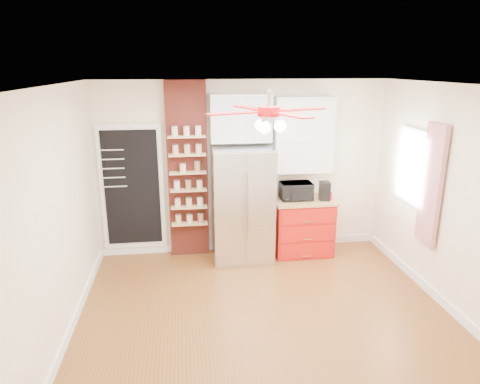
{
  "coord_description": "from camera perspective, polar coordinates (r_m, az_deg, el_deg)",
  "views": [
    {
      "loc": [
        -0.92,
        -4.47,
        2.89
      ],
      "look_at": [
        -0.18,
        0.9,
        1.29
      ],
      "focal_mm": 32.0,
      "sensor_mm": 36.0,
      "label": 1
    }
  ],
  "objects": [
    {
      "name": "floor",
      "position": [
        5.4,
        3.36,
        -15.91
      ],
      "size": [
        4.5,
        4.5,
        0.0
      ],
      "primitive_type": "plane",
      "color": "brown",
      "rests_on": "ground"
    },
    {
      "name": "ceiling",
      "position": [
        4.56,
        3.94,
        14.06
      ],
      "size": [
        4.5,
        4.5,
        0.0
      ],
      "primitive_type": "plane",
      "color": "white",
      "rests_on": "wall_back"
    },
    {
      "name": "wall_back",
      "position": [
        6.71,
        0.28,
        3.22
      ],
      "size": [
        4.5,
        0.02,
        2.7
      ],
      "primitive_type": "cube",
      "color": "#F1E2C2",
      "rests_on": "floor"
    },
    {
      "name": "wall_front",
      "position": [
        3.05,
        11.22,
        -14.21
      ],
      "size": [
        4.5,
        0.02,
        2.7
      ],
      "primitive_type": "cube",
      "color": "#F1E2C2",
      "rests_on": "floor"
    },
    {
      "name": "wall_left",
      "position": [
        4.91,
        -23.13,
        -3.18
      ],
      "size": [
        0.02,
        4.0,
        2.7
      ],
      "primitive_type": "cube",
      "color": "#F1E2C2",
      "rests_on": "floor"
    },
    {
      "name": "wall_right",
      "position": [
        5.69,
        26.45,
        -1.0
      ],
      "size": [
        0.02,
        4.0,
        2.7
      ],
      "primitive_type": "cube",
      "color": "#F1E2C2",
      "rests_on": "floor"
    },
    {
      "name": "chalkboard",
      "position": [
        6.72,
        -14.18,
        0.53
      ],
      "size": [
        0.95,
        0.05,
        1.95
      ],
      "color": "white",
      "rests_on": "wall_back"
    },
    {
      "name": "brick_pillar",
      "position": [
        6.57,
        -6.99,
        2.81
      ],
      "size": [
        0.6,
        0.16,
        2.7
      ],
      "primitive_type": "cube",
      "color": "maroon",
      "rests_on": "floor"
    },
    {
      "name": "fridge",
      "position": [
        6.48,
        0.3,
        -1.63
      ],
      "size": [
        0.9,
        0.7,
        1.75
      ],
      "primitive_type": "cube",
      "color": "silver",
      "rests_on": "floor"
    },
    {
      "name": "upper_glass_cabinet",
      "position": [
        6.39,
        0.06,
        9.85
      ],
      "size": [
        0.9,
        0.35,
        0.7
      ],
      "primitive_type": "cube",
      "color": "white",
      "rests_on": "wall_back"
    },
    {
      "name": "red_cabinet",
      "position": [
        6.86,
        8.3,
        -4.5
      ],
      "size": [
        0.94,
        0.64,
        0.9
      ],
      "color": "red",
      "rests_on": "floor"
    },
    {
      "name": "upper_shelf_unit",
      "position": [
        6.66,
        8.4,
        7.55
      ],
      "size": [
        0.9,
        0.3,
        1.15
      ],
      "primitive_type": "cube",
      "color": "white",
      "rests_on": "wall_back"
    },
    {
      "name": "window",
      "position": [
        6.36,
        22.1,
        3.11
      ],
      "size": [
        0.04,
        0.75,
        1.05
      ],
      "primitive_type": "cube",
      "color": "white",
      "rests_on": "wall_right"
    },
    {
      "name": "curtain",
      "position": [
        5.91,
        24.16,
        0.9
      ],
      "size": [
        0.06,
        0.4,
        1.55
      ],
      "primitive_type": "cube",
      "color": "#AB1621",
      "rests_on": "wall_right"
    },
    {
      "name": "ceiling_fan",
      "position": [
        4.58,
        3.87,
        10.61
      ],
      "size": [
        1.4,
        1.4,
        0.44
      ],
      "color": "silver",
      "rests_on": "ceiling"
    },
    {
      "name": "toaster_oven",
      "position": [
        6.65,
        7.45,
        0.14
      ],
      "size": [
        0.48,
        0.33,
        0.27
      ],
      "primitive_type": "imported",
      "rotation": [
        0.0,
        0.0,
        -0.0
      ],
      "color": "black",
      "rests_on": "red_cabinet"
    },
    {
      "name": "coffee_maker",
      "position": [
        6.69,
        11.21,
        0.15
      ],
      "size": [
        0.17,
        0.21,
        0.29
      ],
      "primitive_type": "cube",
      "rotation": [
        0.0,
        0.0,
        -0.13
      ],
      "color": "black",
      "rests_on": "red_cabinet"
    },
    {
      "name": "canister_left",
      "position": [
        6.73,
        11.72,
        -0.49
      ],
      "size": [
        0.11,
        0.11,
        0.13
      ],
      "primitive_type": "cylinder",
      "rotation": [
        0.0,
        0.0,
        0.06
      ],
      "color": "#AD0917",
      "rests_on": "red_cabinet"
    },
    {
      "name": "canister_right",
      "position": [
        6.84,
        10.93,
        -0.15
      ],
      "size": [
        0.14,
        0.14,
        0.13
      ],
      "primitive_type": "cylinder",
      "rotation": [
        0.0,
        0.0,
        0.38
      ],
      "color": "#B22309",
      "rests_on": "red_cabinet"
    },
    {
      "name": "pantry_jar_oats",
      "position": [
        6.39,
        -7.64,
        3.17
      ],
      "size": [
        0.12,
        0.12,
        0.12
      ],
      "primitive_type": "cylinder",
      "rotation": [
        0.0,
        0.0,
        -0.43
      ],
      "color": "beige",
      "rests_on": "brick_pillar"
    },
    {
      "name": "pantry_jar_beans",
      "position": [
        6.44,
        -5.72,
        3.42
      ],
      "size": [
        0.1,
        0.1,
        0.14
      ],
      "primitive_type": "cylinder",
      "rotation": [
        0.0,
        0.0,
        -0.04
      ],
      "color": "#9A7D4E",
      "rests_on": "brick_pillar"
    }
  ]
}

